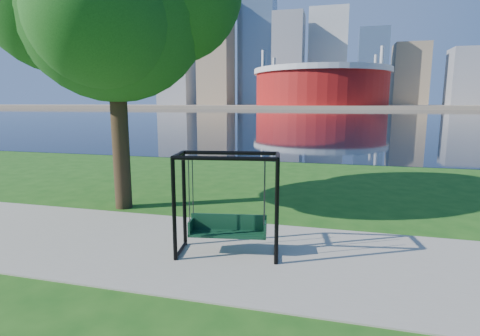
% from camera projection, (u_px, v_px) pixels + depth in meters
% --- Properties ---
extents(ground, '(900.00, 900.00, 0.00)m').
position_uv_depth(ground, '(249.00, 246.00, 8.17)').
color(ground, '#1E5114').
rests_on(ground, ground).
extents(path, '(120.00, 4.00, 0.03)m').
position_uv_depth(path, '(244.00, 254.00, 7.69)').
color(path, '#9E937F').
rests_on(path, ground).
extents(river, '(900.00, 180.00, 0.02)m').
position_uv_depth(river, '(333.00, 115.00, 105.38)').
color(river, black).
rests_on(river, ground).
extents(far_bank, '(900.00, 228.00, 2.00)m').
position_uv_depth(far_bank, '(337.00, 106.00, 299.63)').
color(far_bank, '#937F60').
rests_on(far_bank, ground).
extents(stadium, '(83.00, 83.00, 32.00)m').
position_uv_depth(stadium, '(321.00, 85.00, 232.22)').
color(stadium, maroon).
rests_on(stadium, far_bank).
extents(skyline, '(392.00, 66.00, 96.50)m').
position_uv_depth(skyline, '(334.00, 63.00, 307.54)').
color(skyline, gray).
rests_on(skyline, far_bank).
extents(swing, '(2.17, 1.20, 2.10)m').
position_uv_depth(swing, '(228.00, 207.00, 7.53)').
color(swing, black).
rests_on(swing, ground).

